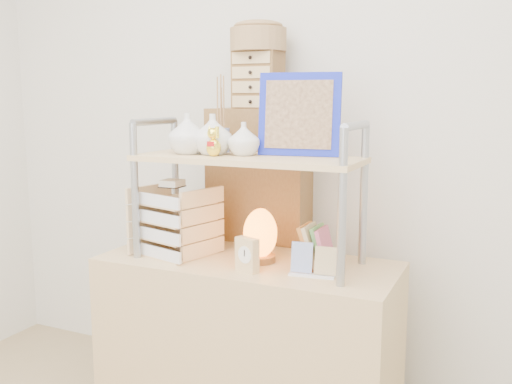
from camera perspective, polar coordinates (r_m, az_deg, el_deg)
desk at (r=2.45m, az=-0.84°, el=-15.32°), size 1.20×0.50×0.75m
cabinet at (r=2.70m, az=0.40°, el=-6.11°), size 0.47×0.28×1.35m
hutch at (r=2.26m, az=-1.79°, el=4.12°), size 0.90×0.34×0.75m
letter_tray at (r=2.40m, az=-8.22°, el=-3.27°), size 0.31×0.31×0.32m
salt_lamp at (r=2.27m, az=0.43°, el=-4.30°), size 0.14×0.13×0.22m
desk_clock at (r=2.15m, az=-0.91°, el=-6.31°), size 0.10×0.07×0.13m
postcard_stand at (r=2.12m, az=5.68°, el=-7.45°), size 0.17×0.07×0.12m
drawer_chest at (r=2.59m, az=0.21°, el=11.12°), size 0.20×0.16×0.25m
woven_basket at (r=2.60m, az=0.24°, el=14.98°), size 0.25×0.25×0.10m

